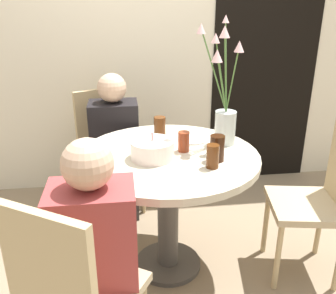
{
  "coord_description": "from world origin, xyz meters",
  "views": [
    {
      "loc": [
        -0.24,
        -1.89,
        1.57
      ],
      "look_at": [
        0.0,
        0.0,
        0.8
      ],
      "focal_mm": 40.0,
      "sensor_mm": 36.0,
      "label": 1
    }
  ],
  "objects_px": {
    "person_woman": "(97,268)",
    "drink_glass_2": "(160,128)",
    "drink_glass_1": "(184,142)",
    "person_boy": "(115,153)",
    "chair_near_front": "(322,194)",
    "flower_vase": "(224,107)",
    "chair_far_back": "(106,144)",
    "birthday_cake": "(152,150)",
    "side_plate": "(193,139)",
    "chair_left_flank": "(72,290)",
    "drink_glass_0": "(213,156)",
    "drink_glass_3": "(217,148)"
  },
  "relations": [
    {
      "from": "person_woman",
      "to": "drink_glass_2",
      "type": "bearing_deg",
      "value": 67.28
    },
    {
      "from": "drink_glass_1",
      "to": "person_boy",
      "type": "distance_m",
      "value": 0.79
    },
    {
      "from": "chair_near_front",
      "to": "flower_vase",
      "type": "xyz_separation_m",
      "value": [
        -0.52,
        0.26,
        0.45
      ]
    },
    {
      "from": "person_boy",
      "to": "drink_glass_1",
      "type": "bearing_deg",
      "value": -57.37
    },
    {
      "from": "drink_glass_1",
      "to": "flower_vase",
      "type": "bearing_deg",
      "value": 17.5
    },
    {
      "from": "chair_near_front",
      "to": "drink_glass_2",
      "type": "distance_m",
      "value": 1.01
    },
    {
      "from": "chair_far_back",
      "to": "birthday_cake",
      "type": "bearing_deg",
      "value": -96.76
    },
    {
      "from": "chair_near_front",
      "to": "flower_vase",
      "type": "bearing_deg",
      "value": -106.08
    },
    {
      "from": "chair_far_back",
      "to": "person_woman",
      "type": "distance_m",
      "value": 1.39
    },
    {
      "from": "side_plate",
      "to": "person_woman",
      "type": "distance_m",
      "value": 1.0
    },
    {
      "from": "flower_vase",
      "to": "chair_left_flank",
      "type": "bearing_deg",
      "value": -133.43
    },
    {
      "from": "drink_glass_0",
      "to": "drink_glass_2",
      "type": "height_order",
      "value": "drink_glass_2"
    },
    {
      "from": "person_boy",
      "to": "birthday_cake",
      "type": "bearing_deg",
      "value": -73.09
    },
    {
      "from": "person_boy",
      "to": "chair_far_back",
      "type": "bearing_deg",
      "value": 115.15
    },
    {
      "from": "birthday_cake",
      "to": "person_boy",
      "type": "bearing_deg",
      "value": 106.91
    },
    {
      "from": "birthday_cake",
      "to": "drink_glass_3",
      "type": "relative_size",
      "value": 1.66
    },
    {
      "from": "birthday_cake",
      "to": "side_plate",
      "type": "bearing_deg",
      "value": 42.34
    },
    {
      "from": "drink_glass_2",
      "to": "drink_glass_1",
      "type": "bearing_deg",
      "value": -64.27
    },
    {
      "from": "side_plate",
      "to": "person_woman",
      "type": "relative_size",
      "value": 0.17
    },
    {
      "from": "person_woman",
      "to": "chair_near_front",
      "type": "bearing_deg",
      "value": 20.13
    },
    {
      "from": "flower_vase",
      "to": "drink_glass_0",
      "type": "bearing_deg",
      "value": -113.52
    },
    {
      "from": "chair_left_flank",
      "to": "chair_near_front",
      "type": "distance_m",
      "value": 1.45
    },
    {
      "from": "birthday_cake",
      "to": "drink_glass_2",
      "type": "relative_size",
      "value": 1.74
    },
    {
      "from": "side_plate",
      "to": "drink_glass_1",
      "type": "xyz_separation_m",
      "value": [
        -0.09,
        -0.17,
        0.05
      ]
    },
    {
      "from": "chair_left_flank",
      "to": "person_boy",
      "type": "height_order",
      "value": "person_boy"
    },
    {
      "from": "drink_glass_2",
      "to": "person_woman",
      "type": "xyz_separation_m",
      "value": [
        -0.36,
        -0.86,
        -0.31
      ]
    },
    {
      "from": "drink_glass_2",
      "to": "drink_glass_3",
      "type": "relative_size",
      "value": 0.95
    },
    {
      "from": "flower_vase",
      "to": "person_woman",
      "type": "distance_m",
      "value": 1.11
    },
    {
      "from": "flower_vase",
      "to": "drink_glass_3",
      "type": "distance_m",
      "value": 0.29
    },
    {
      "from": "chair_near_front",
      "to": "drink_glass_1",
      "type": "relative_size",
      "value": 8.19
    },
    {
      "from": "birthday_cake",
      "to": "person_woman",
      "type": "bearing_deg",
      "value": -117.48
    },
    {
      "from": "side_plate",
      "to": "drink_glass_2",
      "type": "xyz_separation_m",
      "value": [
        -0.2,
        0.06,
        0.06
      ]
    },
    {
      "from": "birthday_cake",
      "to": "drink_glass_1",
      "type": "xyz_separation_m",
      "value": [
        0.18,
        0.08,
        0.01
      ]
    },
    {
      "from": "drink_glass_0",
      "to": "drink_glass_3",
      "type": "relative_size",
      "value": 0.88
    },
    {
      "from": "drink_glass_1",
      "to": "chair_far_back",
      "type": "bearing_deg",
      "value": 121.29
    },
    {
      "from": "flower_vase",
      "to": "birthday_cake",
      "type": "bearing_deg",
      "value": -159.88
    },
    {
      "from": "drink_glass_0",
      "to": "drink_glass_1",
      "type": "xyz_separation_m",
      "value": [
        -0.11,
        0.23,
        -0.0
      ]
    },
    {
      "from": "drink_glass_2",
      "to": "chair_near_front",
      "type": "bearing_deg",
      "value": -24.92
    },
    {
      "from": "drink_glass_0",
      "to": "drink_glass_3",
      "type": "xyz_separation_m",
      "value": [
        0.04,
        0.08,
        0.01
      ]
    },
    {
      "from": "chair_left_flank",
      "to": "drink_glass_3",
      "type": "height_order",
      "value": "chair_left_flank"
    },
    {
      "from": "flower_vase",
      "to": "person_woman",
      "type": "height_order",
      "value": "flower_vase"
    },
    {
      "from": "drink_glass_2",
      "to": "drink_glass_3",
      "type": "distance_m",
      "value": 0.46
    },
    {
      "from": "chair_far_back",
      "to": "drink_glass_2",
      "type": "xyz_separation_m",
      "value": [
        0.35,
        -0.53,
        0.29
      ]
    },
    {
      "from": "birthday_cake",
      "to": "drink_glass_3",
      "type": "xyz_separation_m",
      "value": [
        0.33,
        -0.07,
        0.02
      ]
    },
    {
      "from": "chair_left_flank",
      "to": "flower_vase",
      "type": "distance_m",
      "value": 1.25
    },
    {
      "from": "drink_glass_1",
      "to": "person_woman",
      "type": "bearing_deg",
      "value": -126.67
    },
    {
      "from": "side_plate",
      "to": "drink_glass_2",
      "type": "height_order",
      "value": "drink_glass_2"
    },
    {
      "from": "person_boy",
      "to": "side_plate",
      "type": "bearing_deg",
      "value": -43.27
    },
    {
      "from": "side_plate",
      "to": "person_woman",
      "type": "bearing_deg",
      "value": -124.89
    },
    {
      "from": "chair_near_front",
      "to": "birthday_cake",
      "type": "xyz_separation_m",
      "value": [
        -0.95,
        0.1,
        0.28
      ]
    }
  ]
}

